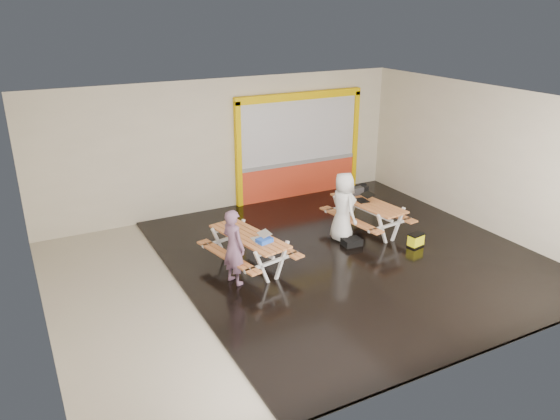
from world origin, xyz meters
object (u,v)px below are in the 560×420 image
picnic_table_right (368,210)px  toolbox (355,191)px  laptop_left (260,238)px  fluke_bag (416,240)px  laptop_right (364,198)px  backpack (362,194)px  person_right (343,207)px  picnic_table_left (249,243)px  person_left (234,247)px  dark_case (352,242)px  blue_pouch (264,240)px

picnic_table_right → toolbox: toolbox is taller
laptop_left → toolbox: bearing=22.7°
laptop_left → fluke_bag: bearing=-7.6°
laptop_left → picnic_table_right: bearing=13.2°
picnic_table_right → toolbox: (0.02, 0.60, 0.28)m
laptop_right → backpack: bearing=57.1°
picnic_table_right → person_right: (-0.78, -0.10, 0.23)m
picnic_table_left → laptop_left: (0.11, -0.32, 0.23)m
picnic_table_left → fluke_bag: picnic_table_left is taller
person_left → toolbox: person_left is taller
person_right → dark_case: 0.82m
person_right → person_left: bearing=106.2°
laptop_right → picnic_table_right: bearing=-83.1°
person_left → toolbox: (3.89, 1.49, 0.07)m
backpack → dark_case: size_ratio=1.23×
laptop_right → dark_case: bearing=-139.5°
toolbox → backpack: size_ratio=0.81×
dark_case → backpack: bearing=47.2°
person_left → backpack: person_left is taller
laptop_right → fluke_bag: size_ratio=1.07×
toolbox → blue_pouch: bearing=-155.0°
person_right → dark_case: bearing=-179.0°
laptop_left → fluke_bag: laptop_left is taller
picnic_table_left → person_left: size_ratio=1.44×
laptop_left → dark_case: size_ratio=0.84×
picnic_table_right → backpack: bearing=63.9°
person_right → blue_pouch: 2.56m
picnic_table_left → laptop_left: laptop_left is taller
person_left → dark_case: person_left is taller
blue_pouch → fluke_bag: blue_pouch is taller
blue_pouch → backpack: size_ratio=0.58×
backpack → laptop_right: bearing=-122.9°
dark_case → picnic_table_left: bearing=178.4°
picnic_table_right → blue_pouch: bearing=-164.3°
person_right → laptop_left: (-2.44, -0.65, -0.00)m
picnic_table_right → fluke_bag: (0.46, -1.24, -0.41)m
picnic_table_left → blue_pouch: blue_pouch is taller
fluke_bag → picnic_table_left: bearing=168.0°
picnic_table_left → backpack: (3.69, 1.16, 0.12)m
person_right → laptop_right: size_ratio=3.89×
picnic_table_left → fluke_bag: bearing=-12.0°
toolbox → dark_case: bearing=-126.2°
backpack → person_left: bearing=-159.1°
laptop_left → backpack: size_ratio=0.68×
picnic_table_right → laptop_left: bearing=-166.8°
laptop_right → person_left: bearing=-164.9°
laptop_right → dark_case: size_ratio=1.01×
person_right → toolbox: 1.08m
blue_pouch → backpack: (3.57, 1.63, -0.11)m
person_right → toolbox: person_right is taller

